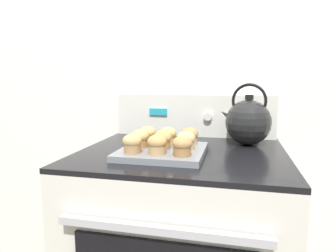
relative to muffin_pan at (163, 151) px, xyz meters
name	(u,v)px	position (x,y,z in m)	size (l,w,h in m)	color
wall_back	(196,73)	(0.06, 0.45, 0.29)	(8.00, 0.05, 2.40)	white
control_panel	(194,115)	(0.06, 0.39, 0.09)	(0.76, 0.07, 0.20)	silver
muffin_pan	(163,151)	(0.00, 0.00, 0.00)	(0.30, 0.30, 0.02)	slate
muffin_r0_c0	(132,143)	(-0.09, -0.09, 0.04)	(0.07, 0.07, 0.07)	#A37A4C
muffin_r0_c1	(157,144)	(0.00, -0.08, 0.04)	(0.07, 0.07, 0.07)	tan
muffin_r0_c2	(182,146)	(0.09, -0.09, 0.04)	(0.07, 0.07, 0.07)	olive
muffin_r1_c0	(140,138)	(-0.09, 0.00, 0.04)	(0.07, 0.07, 0.07)	olive
muffin_r1_c1	(162,140)	(0.00, 0.00, 0.04)	(0.07, 0.07, 0.07)	olive
muffin_r1_c2	(186,140)	(0.09, 0.00, 0.04)	(0.07, 0.07, 0.07)	tan
muffin_r2_c0	(147,134)	(-0.08, 0.09, 0.04)	(0.07, 0.07, 0.07)	olive
muffin_r2_c1	(168,135)	(0.00, 0.08, 0.04)	(0.07, 0.07, 0.07)	#A37A4C
muffin_r2_c2	(190,136)	(0.09, 0.09, 0.04)	(0.07, 0.07, 0.07)	tan
tea_kettle	(248,121)	(0.31, 0.24, 0.09)	(0.22, 0.19, 0.26)	black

